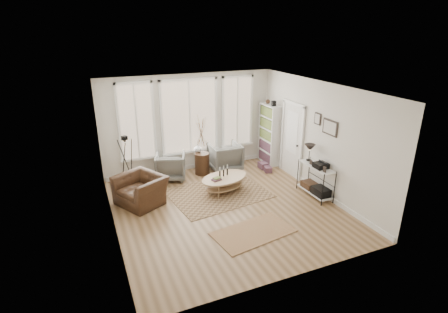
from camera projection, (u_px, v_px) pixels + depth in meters
name	position (u px, v px, depth m)	size (l,w,h in m)	color
room	(227.00, 152.00, 8.05)	(5.50, 5.54, 2.90)	#98754F
bay_window	(190.00, 118.00, 10.30)	(4.14, 0.12, 2.24)	#D0AF8B
door	(292.00, 138.00, 10.06)	(0.09, 1.06, 2.22)	silver
bookcase	(269.00, 134.00, 11.00)	(0.31, 0.85, 2.06)	white
low_shelf	(316.00, 177.00, 8.96)	(0.38, 1.08, 1.30)	white
wall_art	(327.00, 125.00, 8.58)	(0.04, 0.88, 0.44)	black
rug_main	(218.00, 193.00, 9.23)	(2.46, 1.84, 0.01)	brown
rug_runner	(253.00, 232.00, 7.50)	(1.71, 0.95, 0.01)	brown
coffee_table	(224.00, 180.00, 9.24)	(1.53, 1.20, 0.62)	tan
armchair_left	(171.00, 166.00, 10.03)	(0.82, 0.84, 0.77)	slate
armchair_right	(225.00, 157.00, 10.65)	(0.89, 0.92, 0.84)	slate
side_table	(202.00, 146.00, 10.18)	(0.43, 0.43, 1.82)	#3D2619
vase	(198.00, 148.00, 10.34)	(0.23, 0.23, 0.24)	silver
accent_chair	(141.00, 190.00, 8.63)	(0.97, 1.11, 0.72)	#3D2619
tripod_camera	(127.00, 165.00, 9.28)	(0.53, 0.53, 1.50)	black
book_stack_near	(263.00, 165.00, 10.84)	(0.24, 0.30, 0.19)	maroon
book_stack_far	(268.00, 169.00, 10.58)	(0.20, 0.26, 0.16)	maroon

